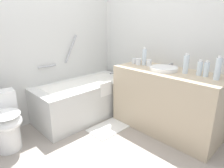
% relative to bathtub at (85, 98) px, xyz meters
% --- Properties ---
extents(ground_plane, '(3.72, 3.72, 0.00)m').
position_rel_bathtub_xyz_m(ground_plane, '(-0.56, -0.91, -0.29)').
color(ground_plane, '#9E9389').
extents(wall_back_tiled, '(3.12, 0.10, 2.39)m').
position_rel_bathtub_xyz_m(wall_back_tiled, '(-0.56, 0.40, 0.90)').
color(wall_back_tiled, silver).
rests_on(wall_back_tiled, ground_plane).
extents(wall_right_mirror, '(0.10, 2.91, 2.39)m').
position_rel_bathtub_xyz_m(wall_right_mirror, '(0.86, -0.91, 0.90)').
color(wall_right_mirror, silver).
rests_on(wall_right_mirror, ground_plane).
extents(bathtub, '(1.52, 0.70, 1.23)m').
position_rel_bathtub_xyz_m(bathtub, '(0.00, 0.00, 0.00)').
color(bathtub, silver).
rests_on(bathtub, ground_plane).
extents(toilet, '(0.37, 0.53, 0.67)m').
position_rel_bathtub_xyz_m(toilet, '(-1.16, -0.05, 0.05)').
color(toilet, white).
rests_on(toilet, ground_plane).
extents(vanity_counter, '(0.59, 1.39, 0.83)m').
position_rel_bathtub_xyz_m(vanity_counter, '(0.51, -1.10, 0.12)').
color(vanity_counter, tan).
rests_on(vanity_counter, ground_plane).
extents(sink_basin, '(0.35, 0.35, 0.04)m').
position_rel_bathtub_xyz_m(sink_basin, '(0.48, -1.04, 0.56)').
color(sink_basin, white).
rests_on(sink_basin, vanity_counter).
extents(sink_faucet, '(0.10, 0.15, 0.07)m').
position_rel_bathtub_xyz_m(sink_faucet, '(0.69, -1.04, 0.57)').
color(sink_faucet, '#A5A5AA').
rests_on(sink_faucet, vanity_counter).
extents(water_bottle_0, '(0.06, 0.06, 0.24)m').
position_rel_bathtub_xyz_m(water_bottle_0, '(0.53, -1.31, 0.65)').
color(water_bottle_0, silver).
rests_on(water_bottle_0, vanity_counter).
extents(water_bottle_1, '(0.06, 0.06, 0.25)m').
position_rel_bathtub_xyz_m(water_bottle_1, '(0.56, -0.68, 0.66)').
color(water_bottle_1, silver).
rests_on(water_bottle_1, vanity_counter).
extents(water_bottle_2, '(0.06, 0.06, 0.19)m').
position_rel_bathtub_xyz_m(water_bottle_2, '(0.56, -1.53, 0.63)').
color(water_bottle_2, silver).
rests_on(water_bottle_2, vanity_counter).
extents(water_bottle_3, '(0.06, 0.06, 0.26)m').
position_rel_bathtub_xyz_m(water_bottle_3, '(0.51, -1.66, 0.66)').
color(water_bottle_3, silver).
rests_on(water_bottle_3, vanity_counter).
extents(water_bottle_4, '(0.06, 0.06, 0.18)m').
position_rel_bathtub_xyz_m(water_bottle_4, '(0.56, -1.46, 0.62)').
color(water_bottle_4, silver).
rests_on(water_bottle_4, vanity_counter).
extents(drinking_glass_0, '(0.06, 0.06, 0.08)m').
position_rel_bathtub_xyz_m(drinking_glass_0, '(0.54, -0.51, 0.58)').
color(drinking_glass_0, white).
rests_on(drinking_glass_0, vanity_counter).
extents(drinking_glass_1, '(0.07, 0.07, 0.10)m').
position_rel_bathtub_xyz_m(drinking_glass_1, '(0.59, -1.64, 0.59)').
color(drinking_glass_1, white).
rests_on(drinking_glass_1, vanity_counter).
extents(drinking_glass_2, '(0.07, 0.07, 0.09)m').
position_rel_bathtub_xyz_m(drinking_glass_2, '(0.51, -0.62, 0.59)').
color(drinking_glass_2, white).
rests_on(drinking_glass_2, vanity_counter).
extents(drinking_glass_3, '(0.07, 0.07, 0.09)m').
position_rel_bathtub_xyz_m(drinking_glass_3, '(0.56, -0.77, 0.58)').
color(drinking_glass_3, white).
rests_on(drinking_glass_3, vanity_counter).
extents(bath_mat, '(0.61, 0.35, 0.01)m').
position_rel_bathtub_xyz_m(bath_mat, '(0.00, -0.56, -0.29)').
color(bath_mat, white).
rests_on(bath_mat, ground_plane).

